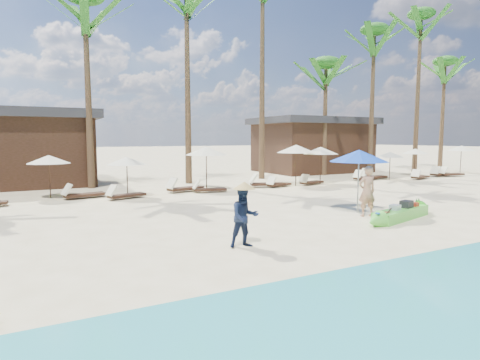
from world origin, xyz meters
TOP-DOWN VIEW (x-y plane):
  - ground at (0.00, 0.00)m, footprint 240.00×240.00m
  - wet_sand_strip at (0.00, -5.00)m, footprint 240.00×4.50m
  - green_canoe at (4.74, 0.57)m, footprint 4.56×1.54m
  - tourist at (4.06, 1.47)m, footprint 0.72×0.56m
  - vendor_green at (-1.56, -0.04)m, footprint 0.82×0.68m
  - blue_umbrella at (4.31, 2.17)m, footprint 2.13×2.13m
  - resort_parasol_4 at (-5.51, 11.29)m, footprint 1.89×1.89m
  - lounger_4_right at (-4.27, 10.43)m, footprint 1.93×0.96m
  - resort_parasol_5 at (-2.33, 9.97)m, footprint 1.80×1.80m
  - lounger_5_left at (-2.59, 9.45)m, footprint 1.84×1.01m
  - resort_parasol_6 at (1.91, 10.69)m, footprint 2.20×2.20m
  - lounger_6_left at (0.54, 10.44)m, footprint 2.07×1.05m
  - lounger_6_right at (1.57, 9.71)m, footprint 1.75×0.88m
  - resort_parasol_7 at (7.12, 9.99)m, footprint 2.27×2.27m
  - lounger_7_left at (5.89, 9.95)m, footprint 1.69×0.91m
  - lounger_7_right at (5.27, 10.29)m, footprint 2.08×1.17m
  - resort_parasol_8 at (9.07, 10.23)m, footprint 2.13×2.13m
  - lounger_8_left at (8.14, 9.96)m, footprint 1.76×0.92m
  - resort_parasol_9 at (14.48, 9.90)m, footprint 1.77×1.77m
  - lounger_9_left at (12.70, 10.32)m, footprint 1.86×0.74m
  - lounger_9_right at (13.60, 10.55)m, footprint 1.98×0.74m
  - resort_parasol_10 at (18.59, 11.32)m, footprint 1.89×1.89m
  - lounger_10_left at (16.52, 9.22)m, footprint 1.83×0.98m
  - lounger_10_right at (19.48, 9.94)m, footprint 2.00×0.95m
  - resort_parasol_11 at (23.89, 11.32)m, footprint 2.06×2.06m
  - lounger_11_left at (20.11, 9.53)m, footprint 1.92×0.91m
  - palm_3 at (-3.36, 14.27)m, footprint 2.08×2.08m
  - palm_4 at (2.15, 14.01)m, footprint 2.08×2.08m
  - palm_5 at (7.45, 14.38)m, footprint 2.08×2.08m
  - palm_6 at (12.84, 14.52)m, footprint 2.08×2.08m
  - palm_7 at (16.57, 13.68)m, footprint 2.08×2.08m
  - palm_8 at (21.07, 13.33)m, footprint 2.08×2.08m
  - palm_9 at (26.21, 14.81)m, footprint 2.08×2.08m
  - pavilion_east at (14.00, 17.50)m, footprint 8.80×6.60m

SIDE VIEW (x-z plane):
  - ground at x=0.00m, z-range 0.00..0.00m
  - wet_sand_strip at x=0.00m, z-range 0.00..0.01m
  - lounger_7_left at x=5.89m, z-range -0.09..0.46m
  - lounger_6_right at x=1.57m, z-range -0.09..0.48m
  - lounger_8_left at x=8.14m, z-range -0.09..0.48m
  - lounger_5_left at x=-2.59m, z-range -0.10..0.50m
  - lounger_10_left at x=16.52m, z-range -0.10..0.50m
  - green_canoe at x=4.74m, z-range -0.10..0.50m
  - lounger_9_left at x=12.70m, z-range -0.10..0.51m
  - lounger_11_left at x=20.11m, z-range -0.10..0.52m
  - lounger_4_right at x=-4.27m, z-range -0.10..0.53m
  - lounger_10_right at x=19.48m, z-range -0.11..0.54m
  - lounger_9_right at x=13.60m, z-range -0.11..0.55m
  - lounger_6_left at x=0.54m, z-range -0.11..0.56m
  - lounger_7_right at x=5.27m, z-range -0.11..0.56m
  - vendor_green at x=-1.56m, z-range 0.00..1.53m
  - tourist at x=4.06m, z-range 0.00..1.76m
  - resort_parasol_9 at x=14.48m, z-range 0.73..2.55m
  - resort_parasol_5 at x=-2.33m, z-range 0.75..2.60m
  - resort_parasol_10 at x=18.59m, z-range 0.78..2.72m
  - resort_parasol_4 at x=-5.51m, z-range 0.78..2.73m
  - resort_parasol_11 at x=23.89m, z-range 0.85..2.97m
  - resort_parasol_8 at x=9.07m, z-range 0.88..3.07m
  - resort_parasol_6 at x=1.91m, z-range 0.91..3.18m
  - blue_umbrella at x=4.31m, z-range 0.93..3.22m
  - resort_parasol_7 at x=7.12m, z-range 0.94..3.28m
  - pavilion_east at x=14.00m, z-range 0.05..4.35m
  - palm_6 at x=12.84m, z-range 2.79..11.31m
  - palm_9 at x=26.21m, z-range 3.14..12.97m
  - palm_3 at x=-3.36m, z-range 3.32..13.83m
  - palm_7 at x=16.57m, z-range 3.46..14.53m
  - palm_4 at x=2.15m, z-range 3.60..15.30m
  - palm_8 at x=21.07m, z-range 3.83..16.53m
  - palm_5 at x=7.45m, z-range 4.02..17.62m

